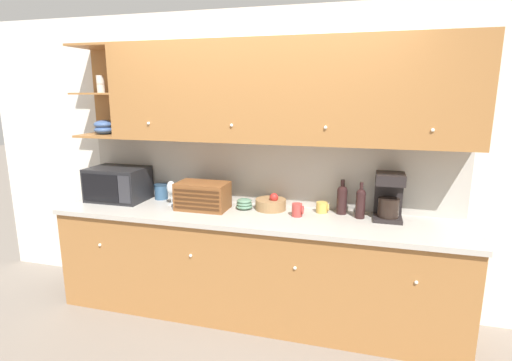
# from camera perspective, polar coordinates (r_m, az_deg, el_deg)

# --- Properties ---
(ground_plane) EXTENTS (24.00, 24.00, 0.00)m
(ground_plane) POSITION_cam_1_polar(r_m,az_deg,el_deg) (4.00, 0.93, -15.99)
(ground_plane) COLOR slate
(wall_back) EXTENTS (5.79, 0.06, 2.60)m
(wall_back) POSITION_cam_1_polar(r_m,az_deg,el_deg) (3.60, 1.12, 2.76)
(wall_back) COLOR white
(wall_back) RESTS_ON ground_plane
(counter_unit) EXTENTS (3.41, 0.69, 0.91)m
(counter_unit) POSITION_cam_1_polar(r_m,az_deg,el_deg) (3.51, -0.45, -11.92)
(counter_unit) COLOR #A36B38
(counter_unit) RESTS_ON ground_plane
(backsplash_panel) EXTENTS (3.39, 0.01, 0.59)m
(backsplash_panel) POSITION_cam_1_polar(r_m,az_deg,el_deg) (3.58, 0.97, 1.22)
(backsplash_panel) COLOR #B7B2A8
(backsplash_panel) RESTS_ON counter_unit
(upper_cabinets) EXTENTS (3.39, 0.39, 0.81)m
(upper_cabinets) POSITION_cam_1_polar(r_m,az_deg,el_deg) (3.29, 3.18, 12.51)
(upper_cabinets) COLOR #A36B38
(upper_cabinets) RESTS_ON backsplash_panel
(microwave) EXTENTS (0.53, 0.38, 0.31)m
(microwave) POSITION_cam_1_polar(r_m,az_deg,el_deg) (3.96, -19.09, -0.46)
(microwave) COLOR black
(microwave) RESTS_ON counter_unit
(storage_canister) EXTENTS (0.13, 0.13, 0.14)m
(storage_canister) POSITION_cam_1_polar(r_m,az_deg,el_deg) (3.91, -13.39, -1.54)
(storage_canister) COLOR #33567A
(storage_canister) RESTS_ON counter_unit
(wine_glass) EXTENTS (0.08, 0.08, 0.22)m
(wine_glass) POSITION_cam_1_polar(r_m,az_deg,el_deg) (3.68, -12.02, -1.13)
(wine_glass) COLOR silver
(wine_glass) RESTS_ON counter_unit
(bread_box) EXTENTS (0.44, 0.27, 0.24)m
(bread_box) POSITION_cam_1_polar(r_m,az_deg,el_deg) (3.49, -7.62, -2.18)
(bread_box) COLOR brown
(bread_box) RESTS_ON counter_unit
(bowl_stack_on_counter) EXTENTS (0.15, 0.15, 0.09)m
(bowl_stack_on_counter) POSITION_cam_1_polar(r_m,az_deg,el_deg) (3.48, -1.68, -3.36)
(bowl_stack_on_counter) COLOR slate
(bowl_stack_on_counter) RESTS_ON counter_unit
(fruit_basket) EXTENTS (0.27, 0.27, 0.15)m
(fruit_basket) POSITION_cam_1_polar(r_m,az_deg,el_deg) (3.47, 2.14, -3.35)
(fruit_basket) COLOR #937047
(fruit_basket) RESTS_ON counter_unit
(mug_blue_second) EXTENTS (0.10, 0.08, 0.11)m
(mug_blue_second) POSITION_cam_1_polar(r_m,az_deg,el_deg) (3.29, 5.94, -4.21)
(mug_blue_second) COLOR #B73D38
(mug_blue_second) RESTS_ON counter_unit
(mug) EXTENTS (0.11, 0.10, 0.09)m
(mug) POSITION_cam_1_polar(r_m,az_deg,el_deg) (3.42, 9.43, -3.82)
(mug) COLOR gold
(mug) RESTS_ON counter_unit
(wine_bottle) EXTENTS (0.09, 0.09, 0.29)m
(wine_bottle) POSITION_cam_1_polar(r_m,az_deg,el_deg) (3.40, 12.18, -2.50)
(wine_bottle) COLOR black
(wine_bottle) RESTS_ON counter_unit
(second_wine_bottle) EXTENTS (0.08, 0.08, 0.30)m
(second_wine_bottle) POSITION_cam_1_polar(r_m,az_deg,el_deg) (3.32, 14.72, -2.98)
(second_wine_bottle) COLOR black
(second_wine_bottle) RESTS_ON counter_unit
(coffee_maker) EXTENTS (0.22, 0.24, 0.38)m
(coffee_maker) POSITION_cam_1_polar(r_m,az_deg,el_deg) (3.35, 18.45, -2.08)
(coffee_maker) COLOR black
(coffee_maker) RESTS_ON counter_unit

